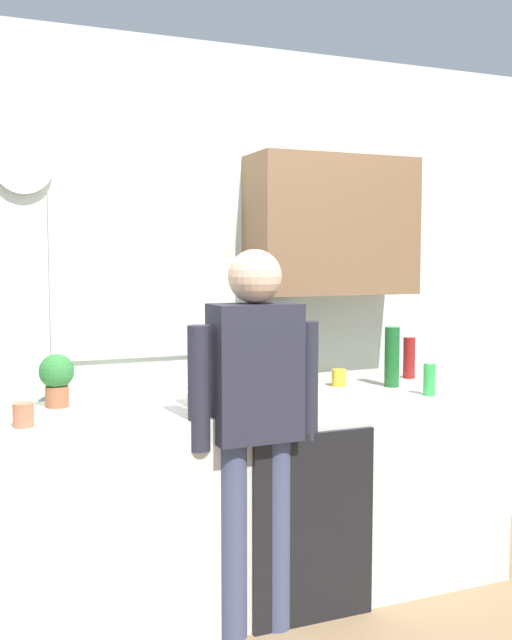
# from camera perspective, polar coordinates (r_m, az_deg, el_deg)

# --- Properties ---
(ground_plane) EXTENTS (8.00, 8.00, 0.00)m
(ground_plane) POSITION_cam_1_polar(r_m,az_deg,el_deg) (3.36, -0.08, -22.95)
(ground_plane) COLOR #8C6D4C
(kitchen_counter) EXTENTS (2.67, 0.64, 0.92)m
(kitchen_counter) POSITION_cam_1_polar(r_m,az_deg,el_deg) (3.43, -2.07, -13.92)
(kitchen_counter) COLOR beige
(kitchen_counter) RESTS_ON ground_plane
(dishwasher_panel) EXTENTS (0.56, 0.02, 0.83)m
(dishwasher_panel) POSITION_cam_1_polar(r_m,az_deg,el_deg) (3.26, 4.55, -15.82)
(dishwasher_panel) COLOR black
(dishwasher_panel) RESTS_ON ground_plane
(back_wall_assembly) EXTENTS (4.27, 0.42, 2.60)m
(back_wall_assembly) POSITION_cam_1_polar(r_m,az_deg,el_deg) (3.66, -3.14, 1.67)
(back_wall_assembly) COLOR silver
(back_wall_assembly) RESTS_ON ground_plane
(coffee_maker) EXTENTS (0.20, 0.20, 0.33)m
(coffee_maker) POSITION_cam_1_polar(r_m,az_deg,el_deg) (3.65, 1.87, -2.95)
(coffee_maker) COLOR black
(coffee_maker) RESTS_ON kitchen_counter
(bottle_green_wine) EXTENTS (0.07, 0.07, 0.30)m
(bottle_green_wine) POSITION_cam_1_polar(r_m,az_deg,el_deg) (3.73, 10.48, -2.82)
(bottle_green_wine) COLOR #195923
(bottle_green_wine) RESTS_ON kitchen_counter
(bottle_red_vinegar) EXTENTS (0.06, 0.06, 0.22)m
(bottle_red_vinegar) POSITION_cam_1_polar(r_m,az_deg,el_deg) (4.02, 11.77, -2.87)
(bottle_red_vinegar) COLOR maroon
(bottle_red_vinegar) RESTS_ON kitchen_counter
(cup_terracotta_mug) EXTENTS (0.08, 0.08, 0.09)m
(cup_terracotta_mug) POSITION_cam_1_polar(r_m,az_deg,el_deg) (2.95, -17.57, -7.02)
(cup_terracotta_mug) COLOR #B26647
(cup_terracotta_mug) RESTS_ON kitchen_counter
(cup_yellow_cup) EXTENTS (0.07, 0.07, 0.08)m
(cup_yellow_cup) POSITION_cam_1_polar(r_m,az_deg,el_deg) (3.72, 6.44, -4.46)
(cup_yellow_cup) COLOR yellow
(cup_yellow_cup) RESTS_ON kitchen_counter
(mixing_bowl) EXTENTS (0.22, 0.22, 0.08)m
(mixing_bowl) POSITION_cam_1_polar(r_m,az_deg,el_deg) (3.41, -3.33, -5.33)
(mixing_bowl) COLOR white
(mixing_bowl) RESTS_ON kitchen_counter
(potted_plant) EXTENTS (0.15, 0.15, 0.23)m
(potted_plant) POSITION_cam_1_polar(r_m,az_deg,el_deg) (3.29, -15.18, -4.25)
(potted_plant) COLOR #9E5638
(potted_plant) RESTS_ON kitchen_counter
(dish_soap) EXTENTS (0.06, 0.06, 0.18)m
(dish_soap) POSITION_cam_1_polar(r_m,az_deg,el_deg) (3.54, 13.28, -4.46)
(dish_soap) COLOR green
(dish_soap) RESTS_ON kitchen_counter
(person_at_sink) EXTENTS (0.57, 0.22, 1.60)m
(person_at_sink) POSITION_cam_1_polar(r_m,az_deg,el_deg) (3.03, -0.09, -6.89)
(person_at_sink) COLOR #3F4766
(person_at_sink) RESTS_ON ground_plane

